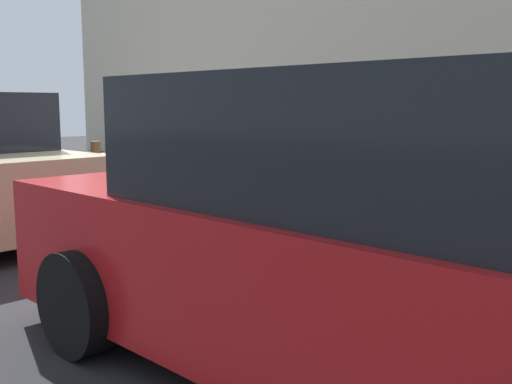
% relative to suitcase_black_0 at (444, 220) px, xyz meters
% --- Properties ---
extents(ground_plane, '(40.00, 40.00, 0.00)m').
position_rel_suitcase_black_0_xyz_m(ground_plane, '(3.38, 0.57, -0.46)').
color(ground_plane, black).
extents(sidewalk_curb, '(18.00, 5.00, 0.14)m').
position_rel_suitcase_black_0_xyz_m(sidewalk_curb, '(3.38, -1.93, -0.39)').
color(sidewalk_curb, '#9E9B93').
rests_on(sidewalk_curb, ground_plane).
extents(suitcase_black_0, '(0.46, 0.25, 0.96)m').
position_rel_suitcase_black_0_xyz_m(suitcase_black_0, '(0.00, 0.00, 0.00)').
color(suitcase_black_0, black).
rests_on(suitcase_black_0, sidewalk_curb).
extents(suitcase_olive_1, '(0.45, 0.27, 0.93)m').
position_rel_suitcase_black_0_xyz_m(suitcase_olive_1, '(0.52, -0.02, -0.01)').
color(suitcase_olive_1, '#59601E').
rests_on(suitcase_olive_1, sidewalk_curb).
extents(suitcase_red_2, '(0.35, 0.19, 0.67)m').
position_rel_suitcase_black_0_xyz_m(suitcase_red_2, '(0.99, 0.13, -0.01)').
color(suitcase_red_2, red).
rests_on(suitcase_red_2, sidewalk_curb).
extents(suitcase_navy_3, '(0.48, 0.27, 0.66)m').
position_rel_suitcase_black_0_xyz_m(suitcase_navy_3, '(1.48, 0.05, -0.02)').
color(suitcase_navy_3, navy).
rests_on(suitcase_navy_3, sidewalk_curb).
extents(suitcase_teal_4, '(0.42, 0.22, 0.87)m').
position_rel_suitcase_black_0_xyz_m(suitcase_teal_4, '(2.00, 0.04, 0.00)').
color(suitcase_teal_4, '#0F606B').
rests_on(suitcase_teal_4, sidewalk_curb).
extents(suitcase_maroon_5, '(0.38, 0.25, 0.92)m').
position_rel_suitcase_black_0_xyz_m(suitcase_maroon_5, '(2.47, 0.07, 0.04)').
color(suitcase_maroon_5, maroon).
rests_on(suitcase_maroon_5, sidewalk_curb).
extents(suitcase_silver_6, '(0.39, 0.28, 0.84)m').
position_rel_suitcase_black_0_xyz_m(suitcase_silver_6, '(2.92, 0.02, -0.07)').
color(suitcase_silver_6, '#9EA0A8').
rests_on(suitcase_silver_6, sidewalk_curb).
extents(suitcase_black_7, '(0.38, 0.22, 0.74)m').
position_rel_suitcase_black_0_xyz_m(suitcase_black_7, '(3.37, 0.05, -0.06)').
color(suitcase_black_7, black).
rests_on(suitcase_black_7, sidewalk_curb).
extents(suitcase_olive_8, '(0.38, 0.25, 0.89)m').
position_rel_suitcase_black_0_xyz_m(suitcase_olive_8, '(3.83, 0.07, -0.01)').
color(suitcase_olive_8, '#59601E').
rests_on(suitcase_olive_8, sidewalk_curb).
extents(fire_hydrant, '(0.39, 0.21, 0.85)m').
position_rel_suitcase_black_0_xyz_m(fire_hydrant, '(4.66, 0.06, 0.12)').
color(fire_hydrant, '#99999E').
rests_on(fire_hydrant, sidewalk_curb).
extents(bollard_post, '(0.14, 0.14, 0.82)m').
position_rel_suitcase_black_0_xyz_m(bollard_post, '(5.38, 0.21, 0.09)').
color(bollard_post, brown).
rests_on(bollard_post, sidewalk_curb).
extents(parked_car_red_0, '(4.48, 2.21, 1.65)m').
position_rel_suitcase_black_0_xyz_m(parked_car_red_0, '(-0.67, 2.36, 0.31)').
color(parked_car_red_0, '#AD1619').
rests_on(parked_car_red_0, ground_plane).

